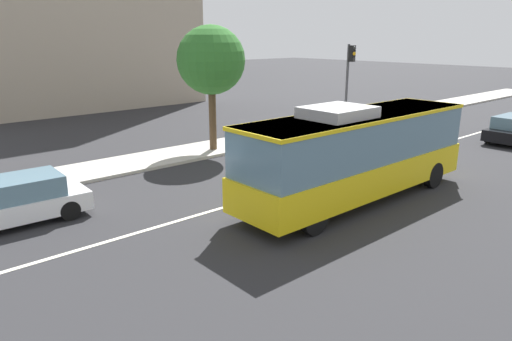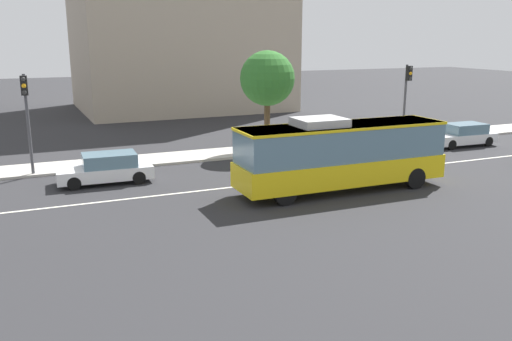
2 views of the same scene
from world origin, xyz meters
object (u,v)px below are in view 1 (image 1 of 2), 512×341
street_tree_kerbside_left (211,61)px  sedan_white (406,118)px  transit_bus (357,151)px  sedan_white_ahead (13,201)px  traffic_light_mid_block (349,72)px

street_tree_kerbside_left → sedan_white: bearing=-13.8°
transit_bus → street_tree_kerbside_left: size_ratio=1.61×
street_tree_kerbside_left → sedan_white_ahead: bearing=-160.9°
sedan_white_ahead → street_tree_kerbside_left: size_ratio=0.73×
sedan_white → street_tree_kerbside_left: street_tree_kerbside_left is taller
street_tree_kerbside_left → transit_bus: bearing=-92.4°
sedan_white_ahead → traffic_light_mid_block: traffic_light_mid_block is taller
sedan_white_ahead → street_tree_kerbside_left: bearing=-159.0°
sedan_white → traffic_light_mid_block: (-2.85, 2.40, 2.84)m
traffic_light_mid_block → street_tree_kerbside_left: size_ratio=0.84×
transit_bus → traffic_light_mid_block: traffic_light_mid_block is taller
transit_bus → sedan_white: bearing=25.0°
transit_bus → traffic_light_mid_block: (10.22, 8.44, 1.75)m
traffic_light_mid_block → street_tree_kerbside_left: bearing=-90.8°
transit_bus → sedan_white_ahead: size_ratio=2.20×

